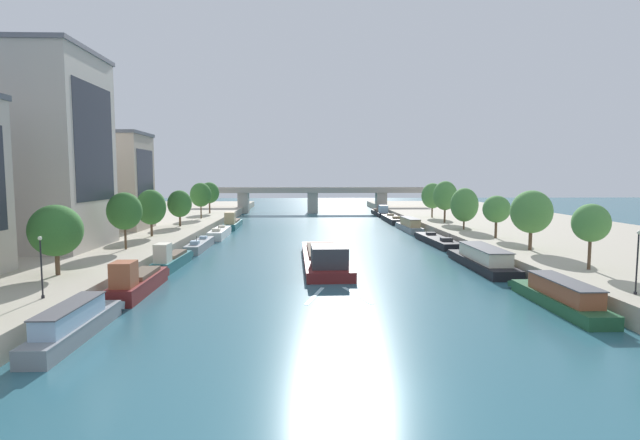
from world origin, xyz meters
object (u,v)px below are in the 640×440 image
Objects in this scene: moored_boat_right_end at (380,212)px; tree_right_past_mid at (591,223)px; moored_boat_left_far at (75,323)px; moored_boat_right_upstream at (482,259)px; tree_right_second at (464,205)px; tree_left_end_of_row at (209,193)px; moored_boat_right_midway at (560,296)px; tree_left_nearest at (124,211)px; moored_boat_left_near at (172,260)px; tree_right_midway at (531,212)px; moored_boat_left_upstream at (200,245)px; moored_boat_left_downstream at (138,282)px; tree_left_past_mid at (56,231)px; tree_left_by_lamp at (151,207)px; moored_boat_right_gap_after at (393,219)px; tree_right_end_of_row at (496,209)px; lamppost_right_bank at (637,260)px; moored_boat_right_lone at (437,240)px; tree_left_far at (201,195)px; moored_boat_left_end at (233,223)px; tree_left_second at (180,204)px; lamppost_left_bank at (41,264)px; barge_midriver at (325,257)px; moored_boat_right_near at (409,225)px; moored_boat_left_lone at (220,233)px; bridge_far at (313,197)px; tree_right_third at (432,196)px; tree_right_by_lamp at (445,196)px.

tree_right_past_mid reaches higher than moored_boat_right_end.
moored_boat_left_far is 0.74× the size of moored_boat_right_upstream.
tree_left_end_of_row is at bearing 143.40° from tree_right_second.
tree_left_nearest is at bearing 153.24° from moored_boat_right_midway.
moored_boat_left_near is 0.66× the size of moored_boat_right_end.
moored_boat_left_upstream is at bearing 161.78° from tree_right_midway.
moored_boat_left_downstream reaches higher than moored_boat_left_far.
tree_left_past_mid is (-6.54, -11.58, 4.58)m from moored_boat_left_near.
moored_boat_right_gap_after is at bearing 42.23° from tree_left_by_lamp.
moored_boat_left_far is 53.47m from tree_right_end_of_row.
moored_boat_right_lone is at bearing 95.73° from lamppost_right_bank.
tree_left_far is 56.67m from tree_right_end_of_row.
moored_boat_right_upstream is 60.39m from tree_left_far.
tree_right_past_mid is at bearing -89.26° from tree_right_second.
moored_boat_left_end is 28.02m from tree_left_by_lamp.
tree_right_midway is at bearing -30.91° from tree_left_second.
moored_boat_right_midway is at bearing -133.25° from tree_right_past_mid.
tree_right_past_mid reaches higher than lamppost_left_bank.
moored_boat_left_end is at bearing 80.17° from tree_left_nearest.
moored_boat_right_lone is at bearing 27.18° from moored_boat_left_near.
moored_boat_right_upstream is at bearing -8.38° from barge_midriver.
moored_boat_left_downstream is 39.22m from lamppost_right_bank.
tree_right_midway is (47.07, -55.97, -0.26)m from tree_left_end_of_row.
moored_boat_left_near is 44.26m from tree_left_far.
tree_left_by_lamp is at bearing 141.62° from moored_boat_right_midway.
moored_boat_right_near is at bearing 90.15° from moored_boat_right_midway.
moored_boat_left_far reaches higher than moored_boat_right_gap_after.
moored_boat_right_midway is 41.48m from tree_left_past_mid.
moored_boat_left_lone is 1.80× the size of tree_right_midway.
bridge_far is at bearing 65.19° from tree_left_second.
lamppost_right_bank is at bearing -32.94° from moored_boat_right_midway.
lamppost_left_bank is at bearing -69.84° from tree_left_past_mid.
moored_boat_right_lone is 38.17m from lamppost_right_bank.
tree_right_midway is (6.26, 2.02, 5.05)m from moored_boat_right_upstream.
tree_left_end_of_row is at bearing 165.25° from tree_right_third.
moored_boat_right_lone is at bearing -88.66° from moored_boat_right_near.
tree_right_by_lamp is at bearing -11.94° from moored_boat_left_end.
moored_boat_right_end reaches higher than moored_boat_right_near.
moored_boat_left_downstream is at bearing -126.18° from tree_right_third.
tree_right_end_of_row is at bearing 40.35° from moored_boat_left_far.
moored_boat_left_downstream is at bearing 167.45° from lamppost_right_bank.
tree_left_past_mid is at bearing -179.12° from tree_right_past_mid.
lamppost_right_bank reaches higher than moored_boat_right_midway.
tree_left_nearest is (-6.65, -24.43, 5.43)m from moored_boat_left_lone.
moored_boat_left_end is 2.19× the size of tree_left_past_mid.
moored_boat_right_end is (34.30, 93.32, -0.12)m from moored_boat_left_far.
tree_right_end_of_row is (47.00, -17.36, 0.17)m from tree_left_second.
moored_boat_right_lone is at bearing 43.40° from barge_midriver.
moored_boat_left_near is 29.63m from tree_left_second.
moored_boat_left_end reaches higher than barge_midriver.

